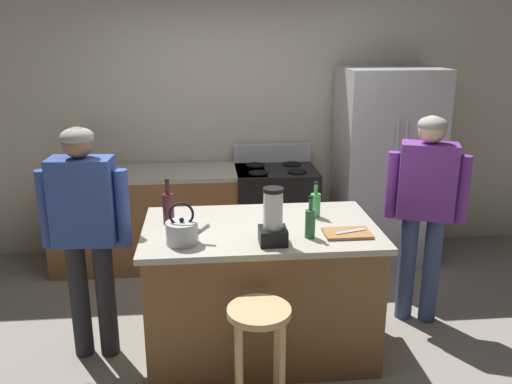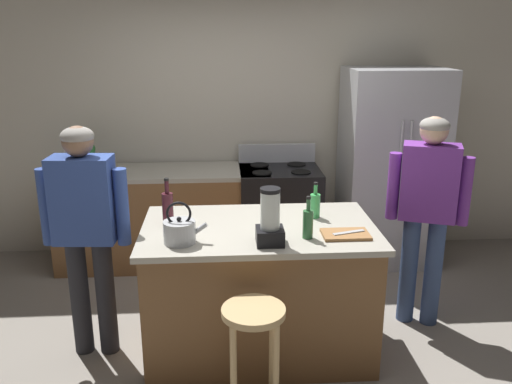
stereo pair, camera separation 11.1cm
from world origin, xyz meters
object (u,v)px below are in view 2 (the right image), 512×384
at_px(bottle_olive_oil, 308,223).
at_px(blender_appliance, 270,221).
at_px(potted_plant, 84,153).
at_px(cutting_board, 346,234).
at_px(kitchen_island, 259,288).
at_px(refrigerator, 391,167).
at_px(person_by_sink_right, 427,203).
at_px(bar_stool, 254,335).
at_px(chef_knife, 349,232).
at_px(bottle_soda, 315,205).
at_px(person_by_island_left, 85,221).
at_px(tea_kettle, 180,231).
at_px(stove_range, 279,214).
at_px(bottle_wine, 168,207).

bearing_deg(bottle_olive_oil, blender_appliance, -162.45).
xyz_separation_m(potted_plant, cutting_board, (2.04, -1.76, -0.16)).
bearing_deg(kitchen_island, potted_plant, 134.07).
height_order(refrigerator, person_by_sink_right, refrigerator).
distance_m(bar_stool, cutting_board, 0.90).
bearing_deg(chef_knife, cutting_board, 163.41).
relative_size(bar_stool, bottle_soda, 2.80).
bearing_deg(person_by_sink_right, person_by_island_left, -174.17).
distance_m(kitchen_island, bottle_soda, 0.70).
relative_size(person_by_island_left, person_by_sink_right, 1.00).
relative_size(tea_kettle, chef_knife, 1.25).
distance_m(tea_kettle, cutting_board, 1.05).
height_order(refrigerator, bottle_olive_oil, refrigerator).
relative_size(potted_plant, bottle_soda, 1.17).
height_order(kitchen_island, bottle_soda, bottle_soda).
bearing_deg(tea_kettle, stove_range, 65.33).
xyz_separation_m(bottle_olive_oil, cutting_board, (0.25, 0.02, -0.09)).
xyz_separation_m(bottle_olive_oil, bottle_wine, (-0.91, 0.34, 0.02)).
height_order(person_by_island_left, bottle_soda, person_by_island_left).
relative_size(bottle_soda, cutting_board, 0.85).
bearing_deg(kitchen_island, person_by_island_left, 178.06).
distance_m(kitchen_island, person_by_sink_right, 1.39).
relative_size(person_by_island_left, blender_appliance, 4.53).
bearing_deg(bottle_wine, tea_kettle, -73.97).
bearing_deg(refrigerator, cutting_board, -115.83).
bearing_deg(person_by_island_left, tea_kettle, -24.46).
distance_m(kitchen_island, bottle_wine, 0.85).
bearing_deg(person_by_sink_right, stove_range, 127.65).
relative_size(kitchen_island, potted_plant, 5.24).
xyz_separation_m(person_by_island_left, tea_kettle, (0.64, -0.29, 0.03)).
relative_size(bottle_olive_oil, bottle_wine, 0.87).
xyz_separation_m(potted_plant, chef_knife, (2.06, -1.76, -0.15)).
distance_m(bottle_wine, cutting_board, 1.20).
relative_size(blender_appliance, cutting_board, 1.19).
height_order(person_by_sink_right, potted_plant, person_by_sink_right).
height_order(person_by_sink_right, bar_stool, person_by_sink_right).
bearing_deg(person_by_island_left, blender_appliance, -16.11).
bearing_deg(bottle_soda, person_by_island_left, -175.79).
height_order(stove_range, bottle_olive_oil, bottle_olive_oil).
distance_m(person_by_sink_right, tea_kettle, 1.85).
xyz_separation_m(refrigerator, tea_kettle, (-1.88, -1.75, 0.08)).
bearing_deg(chef_knife, tea_kettle, 165.75).
height_order(kitchen_island, potted_plant, potted_plant).
height_order(blender_appliance, bottle_wine, blender_appliance).
bearing_deg(stove_range, tea_kettle, -114.67).
distance_m(blender_appliance, bottle_wine, 0.78).
bearing_deg(refrigerator, tea_kettle, -136.97).
relative_size(person_by_island_left, bar_stool, 2.26).
bearing_deg(refrigerator, bottle_olive_oil, -121.92).
xyz_separation_m(kitchen_island, chef_knife, (0.56, -0.21, 0.49)).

